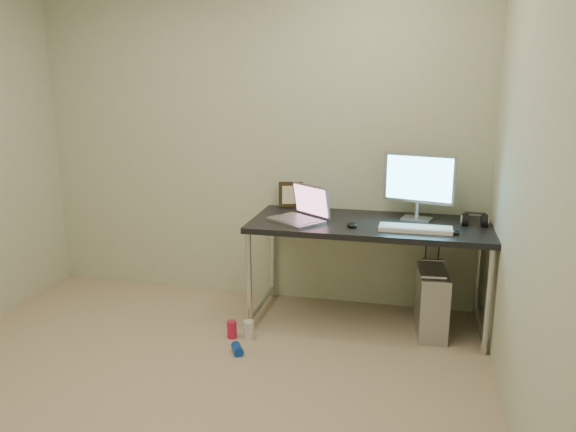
# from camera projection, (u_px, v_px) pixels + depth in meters

# --- Properties ---
(floor) EXTENTS (3.50, 3.50, 0.00)m
(floor) POSITION_uv_depth(u_px,v_px,m) (165.00, 413.00, 2.97)
(floor) COLOR tan
(floor) RESTS_ON ground
(wall_back) EXTENTS (3.50, 0.02, 2.50)m
(wall_back) POSITION_uv_depth(u_px,v_px,m) (255.00, 141.00, 4.32)
(wall_back) COLOR beige
(wall_back) RESTS_ON ground
(wall_right) EXTENTS (0.02, 3.50, 2.50)m
(wall_right) POSITION_uv_depth(u_px,v_px,m) (546.00, 198.00, 2.28)
(wall_right) COLOR beige
(wall_right) RESTS_ON ground
(desk) EXTENTS (1.65, 0.72, 0.75)m
(desk) POSITION_uv_depth(u_px,v_px,m) (369.00, 233.00, 3.92)
(desk) COLOR black
(desk) RESTS_ON ground
(tower_computer) EXTENTS (0.23, 0.45, 0.48)m
(tower_computer) POSITION_uv_depth(u_px,v_px,m) (431.00, 302.00, 3.86)
(tower_computer) COLOR #B4B4B9
(tower_computer) RESTS_ON ground
(cable_a) EXTENTS (0.01, 0.16, 0.69)m
(cable_a) POSITION_uv_depth(u_px,v_px,m) (425.00, 260.00, 4.19)
(cable_a) COLOR black
(cable_a) RESTS_ON ground
(cable_b) EXTENTS (0.02, 0.11, 0.71)m
(cable_b) POSITION_uv_depth(u_px,v_px,m) (438.00, 265.00, 4.15)
(cable_b) COLOR black
(cable_b) RESTS_ON ground
(can_red) EXTENTS (0.08, 0.08, 0.12)m
(can_red) POSITION_uv_depth(u_px,v_px,m) (232.00, 329.00, 3.82)
(can_red) COLOR #CA1D42
(can_red) RESTS_ON ground
(can_white) EXTENTS (0.09, 0.09, 0.13)m
(can_white) POSITION_uv_depth(u_px,v_px,m) (249.00, 330.00, 3.80)
(can_white) COLOR silver
(can_white) RESTS_ON ground
(can_blue) EXTENTS (0.11, 0.13, 0.06)m
(can_blue) POSITION_uv_depth(u_px,v_px,m) (237.00, 349.00, 3.60)
(can_blue) COLOR #0E38AD
(can_blue) RESTS_ON ground
(laptop) EXTENTS (0.46, 0.45, 0.25)m
(laptop) POSITION_uv_depth(u_px,v_px,m) (302.00, 213.00, 3.92)
(laptop) COLOR #BABBC3
(laptop) RESTS_ON desk
(monitor) EXTENTS (0.49, 0.19, 0.47)m
(monitor) POSITION_uv_depth(u_px,v_px,m) (419.00, 181.00, 3.90)
(monitor) COLOR #BABBC3
(monitor) RESTS_ON desk
(keyboard) EXTENTS (0.47, 0.16, 0.03)m
(keyboard) POSITION_uv_depth(u_px,v_px,m) (415.00, 229.00, 3.67)
(keyboard) COLOR white
(keyboard) RESTS_ON desk
(mouse_right) EXTENTS (0.08, 0.11, 0.04)m
(mouse_right) POSITION_uv_depth(u_px,v_px,m) (454.00, 231.00, 3.61)
(mouse_right) COLOR black
(mouse_right) RESTS_ON desk
(mouse_left) EXTENTS (0.09, 0.13, 0.04)m
(mouse_left) POSITION_uv_depth(u_px,v_px,m) (352.00, 223.00, 3.78)
(mouse_left) COLOR black
(mouse_left) RESTS_ON desk
(headphones) EXTENTS (0.17, 0.11, 0.11)m
(headphones) POSITION_uv_depth(u_px,v_px,m) (475.00, 221.00, 3.81)
(headphones) COLOR black
(headphones) RESTS_ON desk
(picture_frame) EXTENTS (0.26, 0.13, 0.20)m
(picture_frame) POSITION_uv_depth(u_px,v_px,m) (295.00, 195.00, 4.33)
(picture_frame) COLOR black
(picture_frame) RESTS_ON desk
(webcam) EXTENTS (0.04, 0.03, 0.11)m
(webcam) POSITION_uv_depth(u_px,v_px,m) (318.00, 200.00, 4.25)
(webcam) COLOR silver
(webcam) RESTS_ON desk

